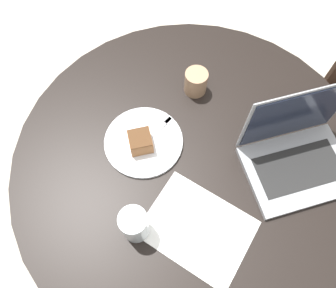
# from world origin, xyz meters

# --- Properties ---
(ground_plane) EXTENTS (12.00, 12.00, 0.00)m
(ground_plane) POSITION_xyz_m (0.00, 0.00, 0.00)
(ground_plane) COLOR #B7AD9E
(dining_table) EXTENTS (1.13, 1.13, 0.72)m
(dining_table) POSITION_xyz_m (0.00, 0.00, 0.56)
(dining_table) COLOR black
(dining_table) RESTS_ON ground_plane
(paper_document) EXTENTS (0.33, 0.28, 0.00)m
(paper_document) POSITION_xyz_m (-0.16, 0.15, 0.72)
(paper_document) COLOR white
(paper_document) RESTS_ON dining_table
(plate) EXTENTS (0.25, 0.25, 0.01)m
(plate) POSITION_xyz_m (0.15, 0.08, 0.73)
(plate) COLOR silver
(plate) RESTS_ON dining_table
(cake_slice) EXTENTS (0.10, 0.10, 0.05)m
(cake_slice) POSITION_xyz_m (0.14, 0.09, 0.76)
(cake_slice) COLOR brown
(cake_slice) RESTS_ON plate
(fork) EXTENTS (0.03, 0.17, 0.00)m
(fork) POSITION_xyz_m (0.14, 0.02, 0.74)
(fork) COLOR silver
(fork) RESTS_ON plate
(coffee_glass) EXTENTS (0.08, 0.08, 0.09)m
(coffee_glass) POSITION_xyz_m (0.17, -0.19, 0.76)
(coffee_glass) COLOR #997556
(coffee_glass) RESTS_ON dining_table
(water_glass) EXTENTS (0.08, 0.08, 0.12)m
(water_glass) POSITION_xyz_m (-0.04, 0.28, 0.78)
(water_glass) COLOR silver
(water_glass) RESTS_ON dining_table
(laptop) EXTENTS (0.36, 0.39, 0.26)m
(laptop) POSITION_xyz_m (-0.23, -0.21, 0.77)
(laptop) COLOR gray
(laptop) RESTS_ON dining_table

